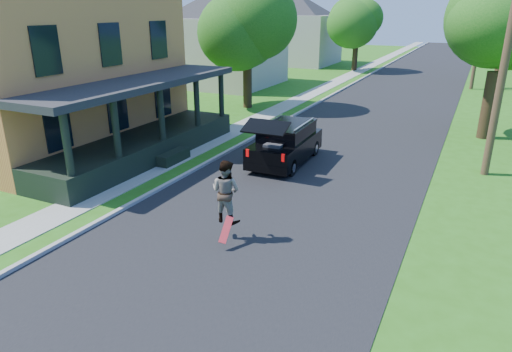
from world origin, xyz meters
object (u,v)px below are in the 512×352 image
at_px(black_suv, 286,143).
at_px(tree_right_near, 501,29).
at_px(utility_pole_near, 511,30).
at_px(skateboarder, 226,191).

distance_m(black_suv, tree_right_near, 10.95).
height_order(tree_right_near, utility_pole_near, utility_pole_near).
height_order(black_suv, utility_pole_near, utility_pole_near).
distance_m(tree_right_near, utility_pole_near, 5.51).
xyz_separation_m(black_suv, tree_right_near, (6.89, 7.46, 4.09)).
distance_m(skateboarder, tree_right_near, 15.51).
bearing_deg(tree_right_near, utility_pole_near, -87.96).
bearing_deg(skateboarder, black_suv, -76.63).
relative_size(skateboarder, tree_right_near, 0.23).
bearing_deg(black_suv, skateboarder, -82.61).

